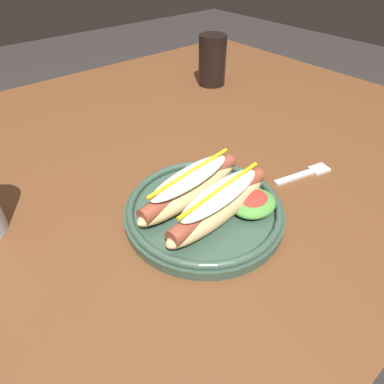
# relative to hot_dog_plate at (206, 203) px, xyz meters

# --- Properties ---
(ground_plane) EXTENTS (8.00, 8.00, 0.00)m
(ground_plane) POSITION_rel_hot_dog_plate_xyz_m (0.02, 0.23, -0.77)
(ground_plane) COLOR #2D2826
(dining_table) EXTENTS (1.48, 1.05, 0.74)m
(dining_table) POSITION_rel_hot_dog_plate_xyz_m (0.02, 0.23, -0.11)
(dining_table) COLOR brown
(dining_table) RESTS_ON ground_plane
(hot_dog_plate) EXTENTS (0.25, 0.25, 0.08)m
(hot_dog_plate) POSITION_rel_hot_dog_plate_xyz_m (0.00, 0.00, 0.00)
(hot_dog_plate) COLOR #334C3D
(hot_dog_plate) RESTS_ON dining_table
(fork) EXTENTS (0.12, 0.05, 0.00)m
(fork) POSITION_rel_hot_dog_plate_xyz_m (0.22, -0.04, -0.02)
(fork) COLOR silver
(fork) RESTS_ON dining_table
(soda_cup) EXTENTS (0.08, 0.08, 0.13)m
(soda_cup) POSITION_rel_hot_dog_plate_xyz_m (0.39, 0.41, 0.04)
(soda_cup) COLOR black
(soda_cup) RESTS_ON dining_table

